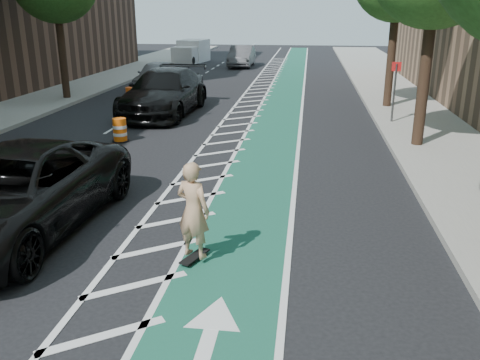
% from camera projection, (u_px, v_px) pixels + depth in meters
% --- Properties ---
extents(ground, '(120.00, 120.00, 0.00)m').
position_uv_depth(ground, '(84.00, 244.00, 9.99)').
color(ground, black).
rests_on(ground, ground).
extents(bike_lane, '(2.00, 90.00, 0.01)m').
position_uv_depth(bike_lane, '(273.00, 133.00, 19.00)').
color(bike_lane, '#17513B').
rests_on(bike_lane, ground).
extents(buffer_strip, '(1.40, 90.00, 0.01)m').
position_uv_depth(buffer_strip, '(233.00, 132.00, 19.19)').
color(buffer_strip, silver).
rests_on(buffer_strip, ground).
extents(sidewalk_right, '(5.00, 90.00, 0.15)m').
position_uv_depth(sidewalk_right, '(454.00, 136.00, 18.17)').
color(sidewalk_right, gray).
rests_on(sidewalk_right, ground).
extents(curb_right, '(0.12, 90.00, 0.16)m').
position_uv_depth(curb_right, '(384.00, 134.00, 18.47)').
color(curb_right, gray).
rests_on(curb_right, ground).
extents(curb_left, '(0.12, 90.00, 0.16)m').
position_uv_depth(curb_left, '(21.00, 123.00, 20.24)').
color(curb_left, gray).
rests_on(curb_left, ground).
extents(sign_post, '(0.35, 0.08, 2.47)m').
position_uv_depth(sign_post, '(394.00, 91.00, 19.88)').
color(sign_post, '#4C4C4C').
rests_on(sign_post, ground).
extents(skateboard, '(0.46, 0.75, 0.10)m').
position_uv_depth(skateboard, '(195.00, 256.00, 9.32)').
color(skateboard, black).
rests_on(skateboard, ground).
extents(skateboarder, '(0.77, 0.64, 1.80)m').
position_uv_depth(skateboarder, '(193.00, 210.00, 9.03)').
color(skateboarder, tan).
rests_on(skateboarder, skateboard).
extents(suv_near, '(3.16, 6.39, 1.74)m').
position_uv_depth(suv_near, '(13.00, 192.00, 10.27)').
color(suv_near, black).
rests_on(suv_near, ground).
extents(suv_far, '(2.94, 6.72, 1.92)m').
position_uv_depth(suv_far, '(164.00, 92.00, 22.24)').
color(suv_far, black).
rests_on(suv_far, ground).
extents(car_silver, '(1.95, 4.78, 1.62)m').
position_uv_depth(car_silver, '(157.00, 75.00, 29.13)').
color(car_silver, '#939398').
rests_on(car_silver, ground).
extents(car_grey, '(1.78, 5.05, 1.66)m').
position_uv_depth(car_grey, '(242.00, 56.00, 40.92)').
color(car_grey, '#55565A').
rests_on(car_grey, ground).
extents(box_truck, '(2.59, 4.74, 1.88)m').
position_uv_depth(box_truck, '(191.00, 52.00, 44.36)').
color(box_truck, silver).
rests_on(box_truck, ground).
extents(barrel_a, '(0.60, 0.60, 0.82)m').
position_uv_depth(barrel_a, '(120.00, 131.00, 17.67)').
color(barrel_a, '#ED5E0C').
rests_on(barrel_a, ground).
extents(barrel_b, '(0.66, 0.66, 0.91)m').
position_uv_depth(barrel_b, '(175.00, 101.00, 23.23)').
color(barrel_b, '#FC560D').
rests_on(barrel_b, ground).
extents(barrel_c, '(0.68, 0.68, 0.93)m').
position_uv_depth(barrel_c, '(132.00, 98.00, 23.97)').
color(barrel_c, '#ED4C0C').
rests_on(barrel_c, ground).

